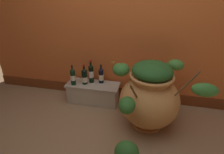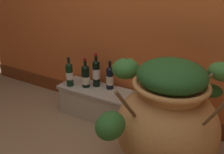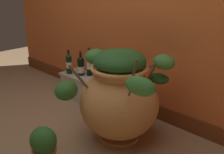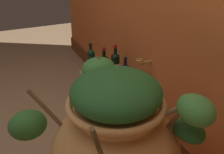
{
  "view_description": "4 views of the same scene",
  "coord_description": "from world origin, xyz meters",
  "px_view_note": "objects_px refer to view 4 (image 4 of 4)",
  "views": [
    {
      "loc": [
        0.35,
        -1.32,
        1.56
      ],
      "look_at": [
        -0.13,
        0.82,
        0.49
      ],
      "focal_mm": 28.78,
      "sensor_mm": 36.0,
      "label": 1
    },
    {
      "loc": [
        0.77,
        -0.87,
        1.35
      ],
      "look_at": [
        -0.13,
        0.69,
        0.57
      ],
      "focal_mm": 38.53,
      "sensor_mm": 36.0,
      "label": 2
    },
    {
      "loc": [
        1.85,
        -1.06,
        1.4
      ],
      "look_at": [
        0.03,
        0.82,
        0.44
      ],
      "focal_mm": 42.67,
      "sensor_mm": 36.0,
      "label": 3
    },
    {
      "loc": [
        1.42,
        0.04,
        1.42
      ],
      "look_at": [
        0.01,
        0.7,
        0.63
      ],
      "focal_mm": 43.68,
      "sensor_mm": 36.0,
      "label": 4
    }
  ],
  "objects_px": {
    "wine_bottle_left": "(104,68)",
    "wine_bottle_middle": "(115,67)",
    "wine_bottle_right": "(125,77)",
    "terracotta_urn": "(115,144)",
    "wine_bottle_back": "(91,61)"
  },
  "relations": [
    {
      "from": "wine_bottle_left",
      "to": "wine_bottle_middle",
      "type": "xyz_separation_m",
      "value": [
        0.08,
        0.07,
        0.03
      ]
    },
    {
      "from": "terracotta_urn",
      "to": "wine_bottle_left",
      "type": "height_order",
      "value": "terracotta_urn"
    },
    {
      "from": "wine_bottle_left",
      "to": "wine_bottle_middle",
      "type": "distance_m",
      "value": 0.11
    },
    {
      "from": "wine_bottle_middle",
      "to": "wine_bottle_back",
      "type": "relative_size",
      "value": 1.15
    },
    {
      "from": "terracotta_urn",
      "to": "wine_bottle_middle",
      "type": "bearing_deg",
      "value": 154.35
    },
    {
      "from": "wine_bottle_middle",
      "to": "wine_bottle_right",
      "type": "bearing_deg",
      "value": 6.53
    },
    {
      "from": "wine_bottle_right",
      "to": "terracotta_urn",
      "type": "bearing_deg",
      "value": -31.06
    },
    {
      "from": "terracotta_urn",
      "to": "wine_bottle_middle",
      "type": "height_order",
      "value": "terracotta_urn"
    },
    {
      "from": "wine_bottle_left",
      "to": "wine_bottle_right",
      "type": "xyz_separation_m",
      "value": [
        0.23,
        0.08,
        0.0
      ]
    },
    {
      "from": "terracotta_urn",
      "to": "wine_bottle_left",
      "type": "xyz_separation_m",
      "value": [
        -0.95,
        0.35,
        -0.01
      ]
    },
    {
      "from": "terracotta_urn",
      "to": "wine_bottle_back",
      "type": "relative_size",
      "value": 3.49
    },
    {
      "from": "wine_bottle_back",
      "to": "terracotta_urn",
      "type": "bearing_deg",
      "value": -14.52
    },
    {
      "from": "wine_bottle_left",
      "to": "wine_bottle_right",
      "type": "relative_size",
      "value": 1.06
    },
    {
      "from": "wine_bottle_middle",
      "to": "wine_bottle_back",
      "type": "height_order",
      "value": "wine_bottle_middle"
    },
    {
      "from": "wine_bottle_left",
      "to": "wine_bottle_middle",
      "type": "relative_size",
      "value": 0.88
    }
  ]
}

